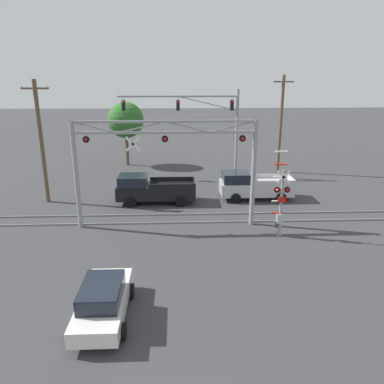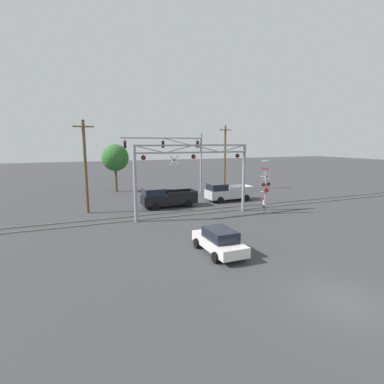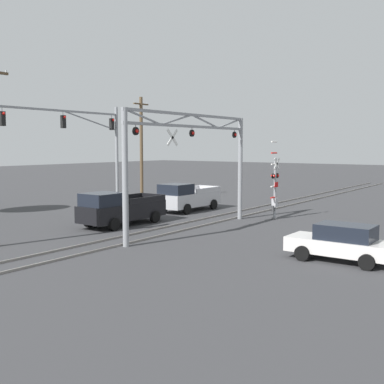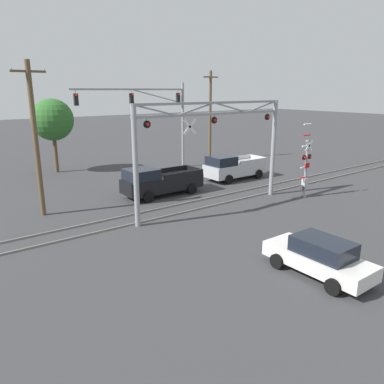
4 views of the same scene
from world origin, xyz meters
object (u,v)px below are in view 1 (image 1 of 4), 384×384
utility_pole_left (41,141)px  sedan_waiting (103,300)px  crossing_gantry (165,159)px  crossing_signal_mast (280,204)px  traffic_signal_span (208,117)px  background_tree_beyond_span (126,120)px  pickup_truck_following (252,186)px  pickup_truck_lead (152,189)px  utility_pole_right (281,124)px

utility_pole_left → sedan_waiting: bearing=-64.8°
crossing_gantry → utility_pole_left: utility_pole_left is taller
crossing_signal_mast → traffic_signal_span: 14.13m
crossing_signal_mast → sedan_waiting: 11.25m
traffic_signal_span → utility_pole_left: utility_pole_left is taller
background_tree_beyond_span → crossing_signal_mast: bearing=-59.3°
pickup_truck_following → crossing_signal_mast: bearing=-88.4°
pickup_truck_lead → background_tree_beyond_span: (-3.21, 11.82, 3.54)m
utility_pole_right → background_tree_beyond_span: utility_pole_right is taller
pickup_truck_lead → background_tree_beyond_span: bearing=105.2°
sedan_waiting → utility_pole_left: (-6.52, 13.88, 3.64)m
traffic_signal_span → pickup_truck_lead: (-4.55, -7.19, -4.28)m
pickup_truck_lead → pickup_truck_following: same height
pickup_truck_lead → sedan_waiting: pickup_truck_lead is taller
sedan_waiting → crossing_gantry: bearing=76.6°
pickup_truck_lead → utility_pole_right: bearing=36.6°
pickup_truck_following → background_tree_beyond_span: background_tree_beyond_span is taller
sedan_waiting → background_tree_beyond_span: 25.61m
utility_pole_left → background_tree_beyond_span: utility_pole_left is taller
traffic_signal_span → sedan_waiting: size_ratio=2.45×
pickup_truck_following → sedan_waiting: 16.28m
pickup_truck_lead → pickup_truck_following: (7.32, 0.54, -0.00)m
utility_pole_left → traffic_signal_span: bearing=29.0°
crossing_signal_mast → pickup_truck_lead: 9.79m
crossing_gantry → utility_pole_left: 9.94m
crossing_gantry → crossing_signal_mast: 7.03m
sedan_waiting → background_tree_beyond_span: bearing=94.9°
pickup_truck_following → background_tree_beyond_span: bearing=133.0°
pickup_truck_following → traffic_signal_span: bearing=112.7°
crossing_signal_mast → utility_pole_left: utility_pole_left is taller
traffic_signal_span → pickup_truck_following: 8.38m
pickup_truck_following → sedan_waiting: size_ratio=1.24×
utility_pole_left → utility_pole_right: size_ratio=0.97×
utility_pole_left → crossing_signal_mast: bearing=-23.9°
crossing_signal_mast → traffic_signal_span: traffic_signal_span is taller
sedan_waiting → utility_pole_left: utility_pole_left is taller
utility_pole_left → background_tree_beyond_span: 12.17m
crossing_signal_mast → background_tree_beyond_span: 21.14m
crossing_signal_mast → utility_pole_right: utility_pole_right is taller
utility_pole_left → pickup_truck_following: bearing=0.3°
crossing_gantry → crossing_signal_mast: (6.41, -1.81, -2.24)m
utility_pole_right → crossing_gantry: bearing=-128.6°
crossing_signal_mast → background_tree_beyond_span: size_ratio=0.78×
traffic_signal_span → pickup_truck_lead: size_ratio=1.87×
crossing_signal_mast → utility_pole_left: size_ratio=0.58×
crossing_signal_mast → utility_pole_right: bearing=75.5°
utility_pole_right → pickup_truck_lead: bearing=-143.4°
crossing_gantry → utility_pole_right: bearing=51.4°
sedan_waiting → utility_pole_right: bearing=60.5°
crossing_signal_mast → crossing_gantry: bearing=164.2°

